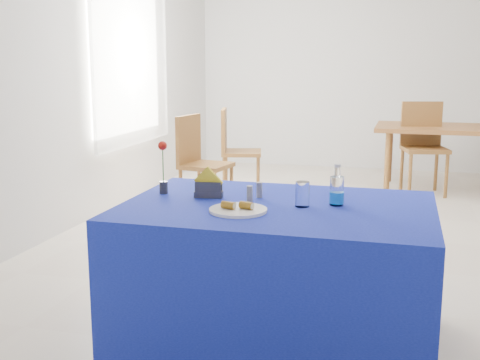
# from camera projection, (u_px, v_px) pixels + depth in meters

# --- Properties ---
(floor) EXTENTS (7.00, 7.00, 0.00)m
(floor) POSITION_uv_depth(u_px,v_px,m) (353.00, 236.00, 5.22)
(floor) COLOR beige
(floor) RESTS_ON ground
(room_shell) EXTENTS (7.00, 7.00, 7.00)m
(room_shell) POSITION_uv_depth(u_px,v_px,m) (361.00, 29.00, 4.88)
(room_shell) COLOR silver
(room_shell) RESTS_ON ground
(window_pane) EXTENTS (0.04, 1.50, 1.60)m
(window_pane) POSITION_uv_depth(u_px,v_px,m) (127.00, 56.00, 6.31)
(window_pane) COLOR white
(window_pane) RESTS_ON room_shell
(curtain) EXTENTS (0.04, 1.75, 1.85)m
(curtain) POSITION_uv_depth(u_px,v_px,m) (133.00, 56.00, 6.29)
(curtain) COLOR white
(curtain) RESTS_ON room_shell
(plate) EXTENTS (0.29, 0.29, 0.01)m
(plate) POSITION_uv_depth(u_px,v_px,m) (238.00, 210.00, 2.98)
(plate) COLOR white
(plate) RESTS_ON blue_table
(drinking_glass) EXTENTS (0.07, 0.07, 0.13)m
(drinking_glass) POSITION_uv_depth(u_px,v_px,m) (302.00, 194.00, 3.07)
(drinking_glass) COLOR white
(drinking_glass) RESTS_ON blue_table
(salt_shaker) EXTENTS (0.03, 0.03, 0.08)m
(salt_shaker) POSITION_uv_depth(u_px,v_px,m) (259.00, 190.00, 3.28)
(salt_shaker) COLOR slate
(salt_shaker) RESTS_ON blue_table
(pepper_shaker) EXTENTS (0.03, 0.03, 0.08)m
(pepper_shaker) POSITION_uv_depth(u_px,v_px,m) (250.00, 194.00, 3.18)
(pepper_shaker) COLOR slate
(pepper_shaker) RESTS_ON blue_table
(blue_table) EXTENTS (1.60, 1.10, 0.76)m
(blue_table) POSITION_uv_depth(u_px,v_px,m) (277.00, 274.00, 3.20)
(blue_table) COLOR navy
(blue_table) RESTS_ON floor
(water_bottle) EXTENTS (0.08, 0.08, 0.21)m
(water_bottle) POSITION_uv_depth(u_px,v_px,m) (337.00, 192.00, 3.10)
(water_bottle) COLOR silver
(water_bottle) RESTS_ON blue_table
(napkin_holder) EXTENTS (0.16, 0.08, 0.17)m
(napkin_holder) POSITION_uv_depth(u_px,v_px,m) (209.00, 189.00, 3.28)
(napkin_holder) COLOR #36363B
(napkin_holder) RESTS_ON blue_table
(rose_vase) EXTENTS (0.05, 0.05, 0.30)m
(rose_vase) POSITION_uv_depth(u_px,v_px,m) (163.00, 168.00, 3.36)
(rose_vase) COLOR #26262B
(rose_vase) RESTS_ON blue_table
(oak_table) EXTENTS (1.53, 1.00, 0.76)m
(oak_table) POSITION_uv_depth(u_px,v_px,m) (443.00, 133.00, 7.01)
(oak_table) COLOR olive
(oak_table) RESTS_ON floor
(chair_bg_left) EXTENTS (0.56, 0.56, 1.04)m
(chair_bg_left) POSITION_uv_depth(u_px,v_px,m) (423.00, 141.00, 6.87)
(chair_bg_left) COLOR brown
(chair_bg_left) RESTS_ON floor
(chair_win_a) EXTENTS (0.50, 0.50, 0.97)m
(chair_win_a) POSITION_uv_depth(u_px,v_px,m) (198.00, 157.00, 5.95)
(chair_win_a) COLOR brown
(chair_win_a) RESTS_ON floor
(chair_win_b) EXTENTS (0.53, 0.53, 0.98)m
(chair_win_b) POSITION_uv_depth(u_px,v_px,m) (234.00, 146.00, 6.76)
(chair_win_b) COLOR brown
(chair_win_b) RESTS_ON floor
(banana_pieces) EXTENTS (0.17, 0.07, 0.04)m
(banana_pieces) POSITION_uv_depth(u_px,v_px,m) (238.00, 205.00, 2.96)
(banana_pieces) COLOR gold
(banana_pieces) RESTS_ON plate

